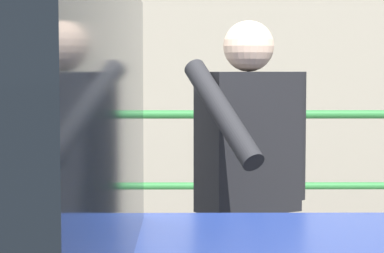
{
  "coord_description": "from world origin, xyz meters",
  "views": [
    {
      "loc": [
        0.47,
        -2.79,
        1.61
      ],
      "look_at": [
        0.49,
        0.53,
        1.37
      ],
      "focal_mm": 73.48,
      "sensor_mm": 36.0,
      "label": 1
    }
  ],
  "objects": [
    {
      "name": "parking_meter",
      "position": [
        0.2,
        0.46,
        1.09
      ],
      "size": [
        0.15,
        0.16,
        1.35
      ],
      "rotation": [
        0.0,
        0.0,
        3.23
      ],
      "color": "slate",
      "rests_on": "sidewalk_curb"
    },
    {
      "name": "pedestrian_at_meter",
      "position": [
        0.74,
        0.66,
        1.1
      ],
      "size": [
        0.57,
        0.76,
        1.67
      ],
      "rotation": [
        0.0,
        0.0,
        -2.64
      ],
      "color": "black",
      "rests_on": "sidewalk_curb"
    },
    {
      "name": "background_railing",
      "position": [
        -0.0,
        2.78,
        0.98
      ],
      "size": [
        24.06,
        0.06,
        1.17
      ],
      "color": "#2D7A38",
      "rests_on": "sidewalk_curb"
    },
    {
      "name": "backdrop_wall",
      "position": [
        0.0,
        5.71,
        1.87
      ],
      "size": [
        32.0,
        0.5,
        3.75
      ],
      "primitive_type": "cube",
      "color": "#ADA38E",
      "rests_on": "ground"
    }
  ]
}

